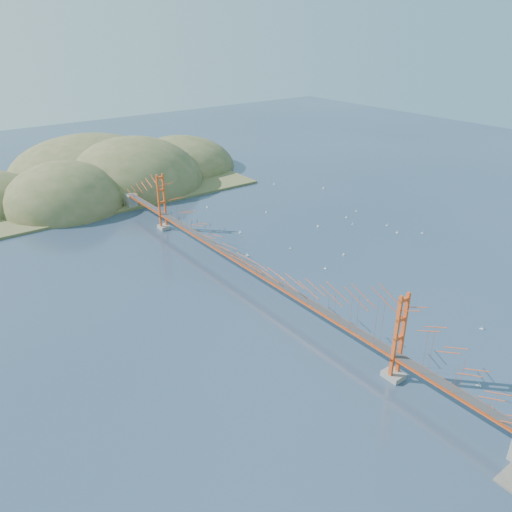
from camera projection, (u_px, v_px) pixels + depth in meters
ground at (248, 283)px, 82.59m from camera, size 320.00×320.00×0.00m
bridge at (248, 244)px, 79.71m from camera, size 2.20×94.40×12.00m
far_headlands at (104, 183)px, 133.28m from camera, size 84.00×58.00×25.00m
sailboat_3 at (240, 232)px, 101.95m from camera, size 0.67×0.67×0.73m
sailboat_17 at (323, 188)px, 128.60m from camera, size 0.64×0.61×0.72m
sailboat_7 at (266, 212)px, 112.63m from camera, size 0.52×0.47×0.59m
sailboat_6 at (482, 328)px, 70.30m from camera, size 0.59×0.59×0.63m
sailboat_2 at (343, 255)px, 92.36m from camera, size 0.48×0.39×0.57m
sailboat_15 at (274, 184)px, 132.16m from camera, size 0.42×0.50×0.58m
sailboat_0 at (325, 268)px, 87.35m from camera, size 0.52×0.57×0.64m
sailboat_14 at (346, 217)px, 109.80m from camera, size 0.67×0.67×0.72m
sailboat_1 at (353, 224)px, 106.19m from camera, size 0.55×0.55×0.59m
sailboat_16 at (290, 248)px, 95.04m from camera, size 0.53×0.53×0.55m
sailboat_11 at (387, 225)px, 105.61m from camera, size 0.70×0.70×0.74m
sailboat_9 at (356, 211)px, 113.38m from camera, size 0.61×0.61×0.65m
sailboat_8 at (318, 227)px, 104.88m from camera, size 0.60×0.55×0.67m
sailboat_4 at (397, 232)px, 102.08m from camera, size 0.57×0.60×0.67m
sailboat_12 at (207, 207)px, 115.57m from camera, size 0.57×0.50×0.65m
sailboat_5 at (422, 233)px, 101.89m from camera, size 0.45×0.52×0.59m
sailboat_10 at (479, 385)px, 59.36m from camera, size 0.63×0.63×0.68m
sailboat_extra_0 at (247, 255)px, 92.02m from camera, size 0.63×0.55×0.72m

